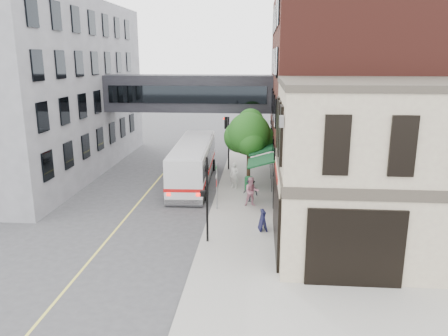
% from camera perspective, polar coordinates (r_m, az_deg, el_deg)
% --- Properties ---
extents(ground, '(120.00, 120.00, 0.00)m').
position_cam_1_polar(ground, '(21.42, -3.90, -11.98)').
color(ground, '#38383A').
rests_on(ground, ground).
extents(sidewalk_main, '(4.00, 60.00, 0.15)m').
position_cam_1_polar(sidewalk_main, '(34.30, 2.90, -1.61)').
color(sidewalk_main, gray).
rests_on(sidewalk_main, ground).
extents(corner_building, '(10.19, 8.12, 8.45)m').
position_cam_1_polar(corner_building, '(22.43, 20.03, -0.15)').
color(corner_building, tan).
rests_on(corner_building, ground).
extents(brick_building, '(13.76, 18.00, 14.00)m').
position_cam_1_polar(brick_building, '(34.76, 16.56, 9.63)').
color(brick_building, '#481D16').
rests_on(brick_building, ground).
extents(opposite_building, '(14.00, 24.00, 14.00)m').
position_cam_1_polar(opposite_building, '(40.37, -25.32, 9.46)').
color(opposite_building, slate).
rests_on(opposite_building, ground).
extents(skyway_bridge, '(14.00, 3.18, 3.00)m').
position_cam_1_polar(skyway_bridge, '(37.58, -4.51, 9.73)').
color(skyway_bridge, black).
rests_on(skyway_bridge, ground).
extents(traffic_signal_near, '(0.44, 0.22, 4.60)m').
position_cam_1_polar(traffic_signal_near, '(22.12, -2.31, -2.78)').
color(traffic_signal_near, black).
rests_on(traffic_signal_near, sidewalk_main).
extents(traffic_signal_far, '(0.53, 0.28, 4.50)m').
position_cam_1_polar(traffic_signal_far, '(36.60, 0.40, 4.66)').
color(traffic_signal_far, black).
rests_on(traffic_signal_far, sidewalk_main).
extents(street_sign_pole, '(0.08, 0.75, 3.00)m').
position_cam_1_polar(street_sign_pole, '(27.17, -0.95, -1.81)').
color(street_sign_pole, gray).
rests_on(street_sign_pole, sidewalk_main).
extents(street_tree, '(3.80, 3.20, 5.60)m').
position_cam_1_polar(street_tree, '(32.68, 3.28, 4.49)').
color(street_tree, '#382619').
rests_on(street_tree, sidewalk_main).
extents(lane_marking, '(0.12, 40.00, 0.01)m').
position_cam_1_polar(lane_marking, '(31.52, -10.20, -3.41)').
color(lane_marking, '#D8CC4C').
rests_on(lane_marking, ground).
extents(bus, '(3.15, 11.63, 3.11)m').
position_cam_1_polar(bus, '(33.44, -4.04, 0.91)').
color(bus, silver).
rests_on(bus, ground).
extents(pedestrian_a, '(0.82, 0.70, 1.89)m').
position_cam_1_polar(pedestrian_a, '(31.79, 1.34, -0.97)').
color(pedestrian_a, silver).
rests_on(pedestrian_a, sidewalk_main).
extents(pedestrian_b, '(1.02, 0.85, 1.91)m').
position_cam_1_polar(pedestrian_b, '(28.03, 3.63, -3.10)').
color(pedestrian_b, '#C17C91').
rests_on(pedestrian_b, sidewalk_main).
extents(pedestrian_c, '(1.19, 0.99, 1.60)m').
position_cam_1_polar(pedestrian_c, '(28.84, 3.51, -2.92)').
color(pedestrian_c, black).
rests_on(pedestrian_c, sidewalk_main).
extents(newspaper_box, '(0.55, 0.50, 1.01)m').
position_cam_1_polar(newspaper_box, '(31.31, 3.22, -2.07)').
color(newspaper_box, '#155D2E').
rests_on(newspaper_box, sidewalk_main).
extents(sandwich_board, '(0.54, 0.71, 1.15)m').
position_cam_1_polar(sandwich_board, '(24.34, 5.09, -6.83)').
color(sandwich_board, black).
rests_on(sandwich_board, sidewalk_main).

